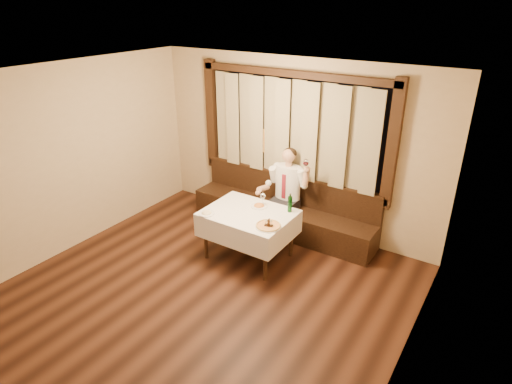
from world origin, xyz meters
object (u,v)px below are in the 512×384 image
Objects in this scene: pasta_red at (259,204)px; green_bottle at (290,204)px; dining_table at (249,219)px; pizza at (268,226)px; cruet_caddy at (269,224)px; seated_man at (286,186)px; pasta_cream at (207,212)px; banquette at (283,212)px.

pasta_red is 0.86× the size of green_bottle.
dining_table is at bearing -145.47° from green_bottle.
dining_table is at bearing 155.34° from pizza.
cruet_caddy reaches higher than dining_table.
cruet_caddy is (0.44, -0.46, 0.01)m from pasta_red.
pizza is 1.21m from seated_man.
pizza is 0.03m from cruet_caddy.
pasta_cream is at bearing -143.65° from green_bottle.
banquette is 2.20× the size of seated_man.
banquette is at bearing 125.71° from green_bottle.
pizza is 0.62m from pasta_red.
pizza is 2.91× the size of cruet_caddy.
seated_man reaches higher than cruet_caddy.
dining_table is at bearing 38.15° from pasta_cream.
dining_table is 5.06× the size of pasta_red.
pizza is at bearing -69.36° from banquette.
green_bottle is at bearing 87.30° from pizza.
banquette is at bearing 136.44° from seated_man.
green_bottle is at bearing 34.53° from dining_table.
green_bottle is (0.49, 0.34, 0.23)m from dining_table.
green_bottle is at bearing 36.35° from pasta_cream.
seated_man is (-0.38, 1.16, 0.04)m from cruet_caddy.
pasta_cream is (-0.48, -1.40, 0.48)m from banquette.
seated_man is (-0.37, 1.15, 0.07)m from pizza.
pizza reaches higher than dining_table.
green_bottle is at bearing 74.61° from cruet_caddy.
seated_man reaches higher than pasta_red.
green_bottle is (0.97, 0.71, 0.09)m from pasta_cream.
banquette is at bearing 92.34° from pasta_red.
pizza is at bearing 9.60° from pasta_cream.
dining_table is 0.62m from pasta_cream.
pizza is 1.43× the size of pasta_red.
green_bottle is 2.36× the size of cruet_caddy.
pasta_cream is at bearing 175.20° from cruet_caddy.
banquette is 1.02m from green_bottle.
banquette is 10.98× the size of green_bottle.
banquette is 8.90× the size of pizza.
pasta_cream is 1.43m from seated_man.
pasta_red reaches higher than dining_table.
pasta_red is at bearing -167.25° from green_bottle.
seated_man reaches higher than dining_table.
banquette is 1.42m from cruet_caddy.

